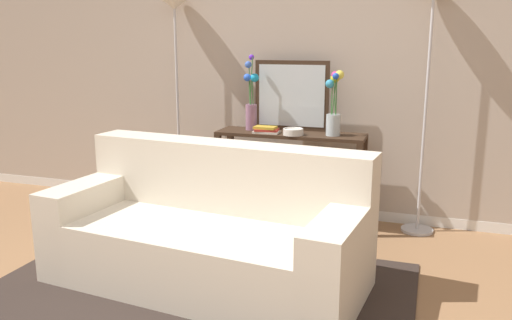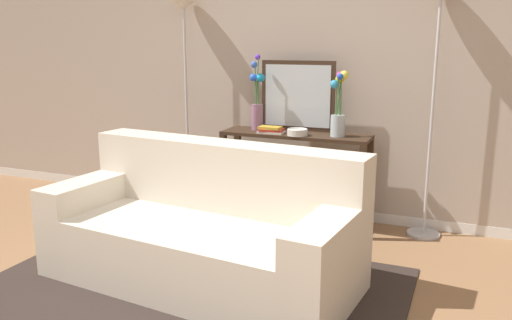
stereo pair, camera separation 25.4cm
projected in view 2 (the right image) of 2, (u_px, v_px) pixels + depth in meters
back_wall at (320, 55)px, 4.51m from camera, size 12.00×0.15×2.85m
area_rug at (192, 288)px, 3.33m from camera, size 2.62×1.67×0.01m
couch at (204, 234)px, 3.41m from camera, size 2.09×1.09×0.88m
console_table at (295, 162)px, 4.42m from camera, size 1.25×0.35×0.79m
floor_lamp_left at (185, 45)px, 4.74m from camera, size 0.28×0.28×1.92m
floor_lamp_right at (438, 42)px, 3.92m from camera, size 0.28×0.28×1.95m
wall_mirror at (298, 96)px, 4.44m from camera, size 0.64×0.02×0.59m
vase_tall_flowers at (257, 103)px, 4.47m from camera, size 0.13×0.12×0.64m
vase_short_flowers at (339, 107)px, 4.16m from camera, size 0.14×0.13×0.52m
fruit_bowl at (297, 132)px, 4.24m from camera, size 0.17×0.17×0.06m
book_stack at (271, 130)px, 4.35m from camera, size 0.22×0.15×0.06m
book_row_under_console at (263, 213)px, 4.63m from camera, size 0.46×0.18×0.13m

